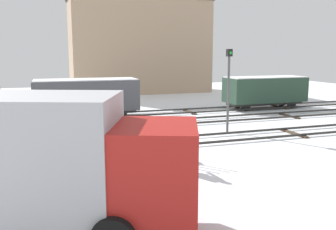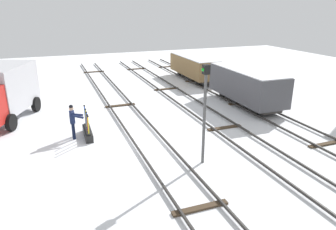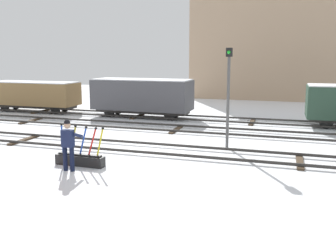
% 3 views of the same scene
% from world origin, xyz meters
% --- Properties ---
extents(ground_plane, '(60.00, 60.00, 0.00)m').
position_xyz_m(ground_plane, '(0.00, 0.00, 0.00)').
color(ground_plane, white).
extents(track_main_line, '(44.00, 1.94, 0.18)m').
position_xyz_m(track_main_line, '(0.00, 0.00, 0.11)').
color(track_main_line, '#2D2B28').
rests_on(track_main_line, ground_plane).
extents(track_siding_near, '(44.00, 1.94, 0.18)m').
position_xyz_m(track_siding_near, '(0.00, 4.33, 0.11)').
color(track_siding_near, '#2D2B28').
rests_on(track_siding_near, ground_plane).
extents(track_siding_far, '(44.00, 1.94, 0.18)m').
position_xyz_m(track_siding_far, '(0.00, 7.74, 0.11)').
color(track_siding_far, '#2D2B28').
rests_on(track_siding_far, ground_plane).
extents(switch_lever_frame, '(1.88, 0.40, 1.45)m').
position_xyz_m(switch_lever_frame, '(-1.45, -2.62, 0.25)').
color(switch_lever_frame, black).
rests_on(switch_lever_frame, ground_plane).
extents(rail_worker, '(0.54, 0.67, 1.73)m').
position_xyz_m(rail_worker, '(-1.49, -3.25, 0.97)').
color(rail_worker, '#111831').
rests_on(rail_worker, ground_plane).
extents(delivery_truck, '(6.08, 4.06, 3.05)m').
position_xyz_m(delivery_truck, '(-5.39, -6.77, 1.69)').
color(delivery_truck, '#B21E19').
rests_on(delivery_truck, ground_plane).
extents(signal_post, '(0.24, 0.32, 4.10)m').
position_xyz_m(signal_post, '(3.04, 1.50, 2.49)').
color(signal_post, '#4C4C4C').
rests_on(signal_post, ground_plane).
extents(apartment_building, '(13.66, 5.69, 9.18)m').
position_xyz_m(apartment_building, '(3.67, 21.60, 4.59)').
color(apartment_building, tan).
rests_on(apartment_building, ground_plane).
extents(freight_car_mid_siding, '(6.13, 2.28, 2.37)m').
position_xyz_m(freight_car_mid_siding, '(-3.18, 7.74, 1.37)').
color(freight_car_mid_siding, '#2D2B28').
rests_on(freight_car_mid_siding, ground_plane).
extents(freight_car_far_end, '(5.74, 2.14, 2.26)m').
position_xyz_m(freight_car_far_end, '(9.23, 7.74, 1.31)').
color(freight_car_far_end, '#2D2B28').
rests_on(freight_car_far_end, ground_plane).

